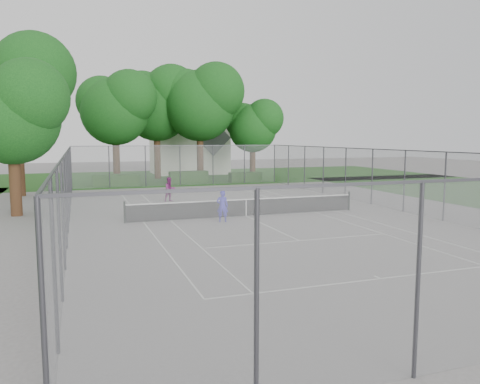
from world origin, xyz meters
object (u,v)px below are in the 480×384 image
object	(u,v)px
tennis_net	(246,207)
woman_player	(170,189)
house	(189,138)
girl_player	(222,206)

from	to	relation	value
tennis_net	woman_player	size ratio (longest dim) A/B	8.00
house	woman_player	bearing A→B (deg)	-106.05
tennis_net	woman_player	xyz separation A→B (m)	(-2.80, 7.06, 0.29)
girl_player	tennis_net	bearing A→B (deg)	-126.95
house	tennis_net	bearing A→B (deg)	-97.31
tennis_net	house	bearing A→B (deg)	82.69
tennis_net	house	distance (m)	30.78
tennis_net	house	size ratio (longest dim) A/B	1.25
girl_player	woman_player	xyz separation A→B (m)	(-1.10, 8.26, 0.01)
tennis_net	girl_player	size ratio (longest dim) A/B	8.09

